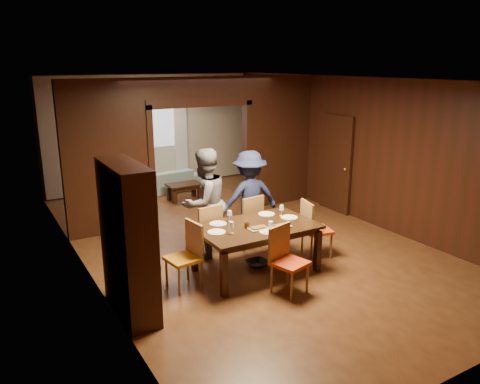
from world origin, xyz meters
TOP-DOWN VIEW (x-y plane):
  - floor at (0.00, 0.00)m, footprint 9.00×9.00m
  - ceiling at (0.00, 0.00)m, footprint 5.50×9.00m
  - room_walls at (0.00, 1.89)m, footprint 5.52×9.01m
  - person_purple at (-2.19, -1.18)m, footprint 0.48×0.62m
  - person_grey at (-0.86, -0.29)m, footprint 1.05×0.91m
  - person_navy at (0.08, -0.18)m, footprint 1.17×0.77m
  - sofa at (-0.04, 3.85)m, footprint 1.97×0.92m
  - serving_bowl at (-0.35, -1.14)m, footprint 0.36×0.36m
  - dining_table at (-0.46, -1.27)m, footprint 1.82×1.13m
  - coffee_table at (0.16, 2.91)m, footprint 0.80×0.50m
  - chair_left at (-1.67, -1.22)m, footprint 0.49×0.49m
  - chair_right at (0.75, -1.27)m, footprint 0.53×0.53m
  - chair_far_l at (-0.94, -0.45)m, footprint 0.47×0.47m
  - chair_far_r at (-0.08, -0.34)m, footprint 0.48×0.48m
  - chair_near at (-0.43, -2.12)m, footprint 0.54×0.54m
  - hutch at (-2.53, -1.50)m, footprint 0.40×1.20m
  - door_right at (2.70, 0.50)m, footprint 0.06×0.90m
  - window_far at (0.00, 4.44)m, footprint 1.20×0.03m
  - curtain_left at (-0.75, 4.40)m, footprint 0.35×0.06m
  - curtain_right at (0.75, 4.40)m, footprint 0.35×0.06m
  - plate_left at (-1.13, -1.24)m, footprint 0.27×0.27m
  - plate_far_l at (-0.94, -0.92)m, footprint 0.27×0.27m
  - plate_far_r at (-0.03, -0.91)m, footprint 0.27×0.27m
  - plate_right at (0.19, -1.23)m, footprint 0.27×0.27m
  - plate_near at (-0.47, -1.61)m, footprint 0.27×0.27m
  - platter_a at (-0.53, -1.42)m, footprint 0.30×0.20m
  - platter_b at (-0.17, -1.53)m, footprint 0.30×0.20m
  - wineglass_left at (-0.96, -1.38)m, footprint 0.08×0.08m
  - wineglass_far at (-0.73, -0.91)m, footprint 0.08×0.08m
  - wineglass_right at (0.14, -1.09)m, footprint 0.08×0.08m
  - tumbler at (-0.39, -1.57)m, footprint 0.07×0.07m
  - condiment_jar at (-0.65, -1.30)m, footprint 0.08×0.08m

SIDE VIEW (x-z plane):
  - floor at x=0.00m, z-range 0.00..0.00m
  - coffee_table at x=0.16m, z-range 0.00..0.40m
  - sofa at x=-0.04m, z-range 0.00..0.56m
  - dining_table at x=-0.46m, z-range 0.00..0.76m
  - chair_left at x=-1.67m, z-range 0.00..0.97m
  - chair_right at x=0.75m, z-range 0.00..0.97m
  - chair_far_l at x=-0.94m, z-range 0.00..0.97m
  - chair_far_r at x=-0.08m, z-range 0.00..0.97m
  - chair_near at x=-0.43m, z-range 0.00..0.97m
  - person_purple at x=-2.19m, z-range 0.00..1.52m
  - plate_left at x=-1.13m, z-range 0.76..0.77m
  - plate_far_l at x=-0.94m, z-range 0.76..0.77m
  - plate_far_r at x=-0.03m, z-range 0.76..0.77m
  - plate_right at x=0.19m, z-range 0.76..0.77m
  - plate_near at x=-0.47m, z-range 0.76..0.77m
  - platter_a at x=-0.53m, z-range 0.76..0.80m
  - platter_b at x=-0.17m, z-range 0.76..0.80m
  - serving_bowl at x=-0.35m, z-range 0.76..0.85m
  - condiment_jar at x=-0.65m, z-range 0.76..0.87m
  - tumbler at x=-0.39m, z-range 0.76..0.90m
  - person_navy at x=0.08m, z-range 0.00..1.69m
  - wineglass_left at x=-0.96m, z-range 0.76..0.94m
  - wineglass_far at x=-0.73m, z-range 0.76..0.94m
  - wineglass_right at x=0.14m, z-range 0.76..0.94m
  - person_grey at x=-0.86m, z-range 0.00..1.84m
  - hutch at x=-2.53m, z-range 0.00..2.00m
  - door_right at x=2.70m, z-range 0.00..2.10m
  - curtain_left at x=-0.75m, z-range 0.05..2.45m
  - curtain_right at x=0.75m, z-range 0.05..2.45m
  - room_walls at x=0.00m, z-range 0.06..2.96m
  - window_far at x=0.00m, z-range 1.05..2.35m
  - ceiling at x=0.00m, z-range 2.89..2.91m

